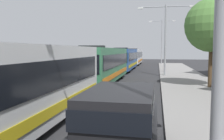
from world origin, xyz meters
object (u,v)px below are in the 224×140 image
bus_lead (11,87)px  bus_second_in_line (103,64)px  bus_middle (125,59)px  streetlamp_far (162,37)px  roadside_tree (212,25)px  bus_fourth_in_line (134,56)px  streetlamp_mid (165,32)px  white_suv (119,125)px

bus_lead → bus_second_in_line: bearing=90.0°
bus_second_in_line → bus_middle: bearing=90.0°
streetlamp_far → roadside_tree: streetlamp_far is taller
bus_second_in_line → bus_fourth_in_line: (-0.00, 26.86, -0.00)m
streetlamp_mid → streetlamp_far: 22.53m
bus_fourth_in_line → white_suv: 41.02m
bus_second_in_line → streetlamp_mid: bearing=49.1°
bus_lead → bus_middle: bearing=90.0°
white_suv → streetlamp_far: (1.70, 42.73, 4.43)m
bus_lead → roadside_tree: bearing=53.9°
white_suv → streetlamp_mid: (1.70, 20.21, 3.80)m
streetlamp_mid → roadside_tree: (3.07, -7.53, -0.15)m
bus_middle → white_suv: bearing=-82.3°
streetlamp_far → white_suv: bearing=-92.3°
bus_second_in_line → streetlamp_far: bearing=79.4°
roadside_tree → bus_middle: bearing=120.0°
bus_lead → bus_fourth_in_line: size_ratio=1.08×
bus_fourth_in_line → streetlamp_mid: bearing=-75.3°
bus_lead → white_suv: size_ratio=2.40×
bus_lead → bus_second_in_line: (-0.00, 12.91, -0.00)m
streetlamp_far → roadside_tree: bearing=-84.2°
bus_middle → streetlamp_far: size_ratio=1.36×
bus_fourth_in_line → roadside_tree: size_ratio=1.70×
roadside_tree → bus_lead: bearing=-126.1°
white_suv → streetlamp_far: bearing=87.7°
streetlamp_far → bus_middle: bearing=-109.3°
streetlamp_far → streetlamp_mid: bearing=-90.0°
bus_fourth_in_line → bus_lead: bearing=-90.0°
bus_fourth_in_line → white_suv: size_ratio=2.22×
bus_middle → bus_second_in_line: bearing=-90.0°
streetlamp_far → bus_second_in_line: bearing=-100.6°
bus_middle → streetlamp_far: 16.75m
bus_second_in_line → streetlamp_mid: size_ratio=1.57×
streetlamp_far → roadside_tree: 30.21m
bus_second_in_line → bus_fourth_in_line: size_ratio=1.07×
bus_middle → white_suv: size_ratio=2.41×
bus_second_in_line → bus_middle: size_ratio=0.98×
bus_lead → white_suv: bus_lead is taller
bus_middle → streetlamp_mid: size_ratio=1.59×
bus_fourth_in_line → streetlamp_mid: size_ratio=1.46×
bus_fourth_in_line → white_suv: bearing=-84.8°
bus_fourth_in_line → streetlamp_mid: streetlamp_mid is taller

